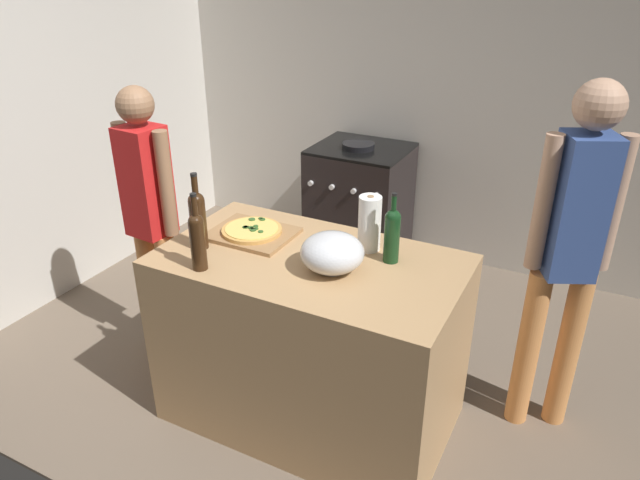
% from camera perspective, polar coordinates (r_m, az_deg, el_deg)
% --- Properties ---
extents(ground_plane, '(4.43, 3.26, 0.02)m').
position_cam_1_polar(ground_plane, '(3.78, 1.57, -9.13)').
color(ground_plane, '#6B5B4C').
extents(kitchen_wall_rear, '(4.43, 0.10, 2.60)m').
position_cam_1_polar(kitchen_wall_rear, '(4.45, 9.81, 14.58)').
color(kitchen_wall_rear, beige).
rests_on(kitchen_wall_rear, ground_plane).
extents(kitchen_wall_left, '(0.10, 3.26, 2.60)m').
position_cam_1_polar(kitchen_wall_left, '(4.39, -22.61, 12.84)').
color(kitchen_wall_left, beige).
rests_on(kitchen_wall_left, ground_plane).
extents(counter, '(1.39, 0.79, 0.92)m').
position_cam_1_polar(counter, '(2.92, -0.91, -9.76)').
color(counter, tan).
rests_on(counter, ground_plane).
extents(cutting_board, '(0.40, 0.32, 0.02)m').
position_cam_1_polar(cutting_board, '(2.90, -6.60, 0.60)').
color(cutting_board, '#9E7247').
rests_on(cutting_board, counter).
extents(pizza, '(0.30, 0.30, 0.03)m').
position_cam_1_polar(pizza, '(2.90, -6.62, 0.98)').
color(pizza, tan).
rests_on(pizza, cutting_board).
extents(mixing_bowl, '(0.28, 0.28, 0.17)m').
position_cam_1_polar(mixing_bowl, '(2.54, 1.19, -1.24)').
color(mixing_bowl, '#B2B2B7').
rests_on(mixing_bowl, counter).
extents(paper_towel_roll, '(0.11, 0.11, 0.27)m').
position_cam_1_polar(paper_towel_roll, '(2.71, 4.82, 1.62)').
color(paper_towel_roll, white).
rests_on(paper_towel_roll, counter).
extents(wine_bottle_green, '(0.07, 0.07, 0.36)m').
position_cam_1_polar(wine_bottle_green, '(2.58, -11.79, 0.15)').
color(wine_bottle_green, '#331E0F').
rests_on(wine_bottle_green, counter).
extents(wine_bottle_dark, '(0.07, 0.07, 0.33)m').
position_cam_1_polar(wine_bottle_dark, '(2.61, 7.00, 0.67)').
color(wine_bottle_dark, '#143819').
rests_on(wine_bottle_dark, counter).
extents(wine_bottle_amber, '(0.08, 0.08, 0.37)m').
position_cam_1_polar(wine_bottle_amber, '(2.77, -11.75, 2.18)').
color(wine_bottle_amber, '#331E0F').
rests_on(wine_bottle_amber, counter).
extents(stove, '(0.67, 0.62, 0.95)m').
position_cam_1_polar(stove, '(4.43, 3.84, 3.40)').
color(stove, black).
rests_on(stove, ground_plane).
extents(person_in_stripes, '(0.37, 0.22, 1.58)m').
position_cam_1_polar(person_in_stripes, '(3.30, -16.13, 2.55)').
color(person_in_stripes, '#D88C4C').
rests_on(person_in_stripes, ground_plane).
extents(person_in_red, '(0.35, 0.27, 1.73)m').
position_cam_1_polar(person_in_red, '(2.83, 23.06, -0.44)').
color(person_in_red, '#D88C4C').
rests_on(person_in_red, ground_plane).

